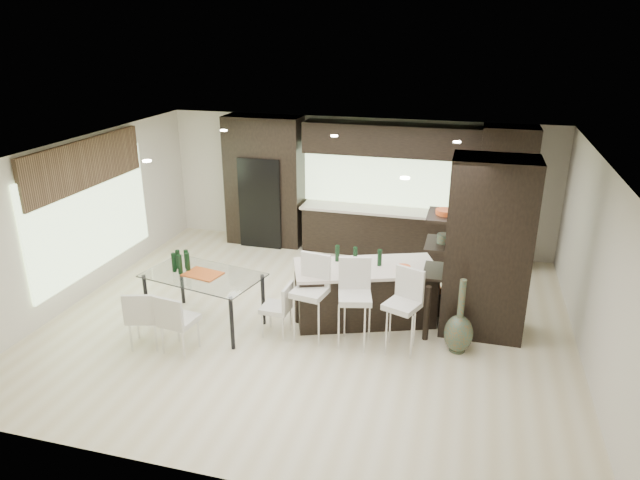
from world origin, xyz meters
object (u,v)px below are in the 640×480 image
(stool_mid, at_px, (355,312))
(chair_near, at_px, (179,324))
(dining_table, at_px, (205,300))
(floor_vase, at_px, (460,316))
(chair_far, at_px, (145,319))
(stool_right, at_px, (401,320))
(bench, at_px, (398,297))
(chair_end, at_px, (276,311))
(kitchen_island, at_px, (365,293))
(stool_left, at_px, (310,307))

(stool_mid, distance_m, chair_near, 2.50)
(dining_table, height_order, chair_near, chair_near)
(floor_vase, relative_size, chair_far, 1.34)
(chair_near, xyz_separation_m, chair_far, (-0.55, 0.00, -0.01))
(stool_right, height_order, bench, stool_right)
(chair_end, bearing_deg, kitchen_island, -54.30)
(stool_left, xyz_separation_m, floor_vase, (2.15, 0.22, 0.04))
(chair_end, bearing_deg, stool_left, -87.34)
(stool_left, relative_size, stool_right, 1.06)
(floor_vase, height_order, dining_table, floor_vase)
(bench, bearing_deg, chair_near, -161.40)
(bench, xyz_separation_m, dining_table, (-2.83, -1.24, 0.17))
(chair_near, relative_size, chair_end, 1.11)
(stool_right, bearing_deg, dining_table, -158.00)
(chair_end, bearing_deg, chair_far, 116.52)
(floor_vase, bearing_deg, dining_table, -176.54)
(stool_mid, height_order, stool_right, stool_mid)
(stool_right, bearing_deg, bench, 121.27)
(stool_mid, height_order, chair_near, stool_mid)
(kitchen_island, xyz_separation_m, chair_end, (-1.20, -0.81, -0.07))
(kitchen_island, relative_size, floor_vase, 1.95)
(chair_far, bearing_deg, stool_right, -3.64)
(kitchen_island, xyz_separation_m, bench, (0.46, 0.43, -0.20))
(stool_left, bearing_deg, floor_vase, 15.40)
(chair_end, bearing_deg, stool_right, -87.80)
(stool_mid, bearing_deg, chair_end, 166.20)
(chair_far, xyz_separation_m, chair_end, (1.72, 0.80, -0.04))
(stool_left, relative_size, stool_mid, 1.00)
(stool_mid, bearing_deg, chair_near, -175.25)
(bench, bearing_deg, stool_right, -97.55)
(kitchen_island, height_order, stool_right, stool_right)
(stool_mid, bearing_deg, dining_table, 165.96)
(bench, relative_size, dining_table, 0.75)
(kitchen_island, distance_m, dining_table, 2.50)
(kitchen_island, bearing_deg, chair_far, -171.67)
(floor_vase, bearing_deg, chair_near, -164.87)
(stool_left, relative_size, chair_near, 1.23)
(bench, relative_size, chair_far, 1.57)
(dining_table, distance_m, chair_end, 1.17)
(chair_near, bearing_deg, bench, 44.21)
(stool_right, relative_size, dining_table, 0.56)
(floor_vase, relative_size, chair_near, 1.32)
(stool_right, height_order, dining_table, stool_right)
(bench, xyz_separation_m, chair_end, (-1.66, -1.24, 0.13))
(kitchen_island, height_order, stool_left, stool_left)
(stool_left, height_order, chair_far, stool_left)
(stool_mid, height_order, dining_table, stool_mid)
(stool_right, xyz_separation_m, chair_near, (-3.04, -0.83, -0.07))
(floor_vase, bearing_deg, stool_right, -165.38)
(stool_mid, xyz_separation_m, floor_vase, (1.47, 0.22, 0.04))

